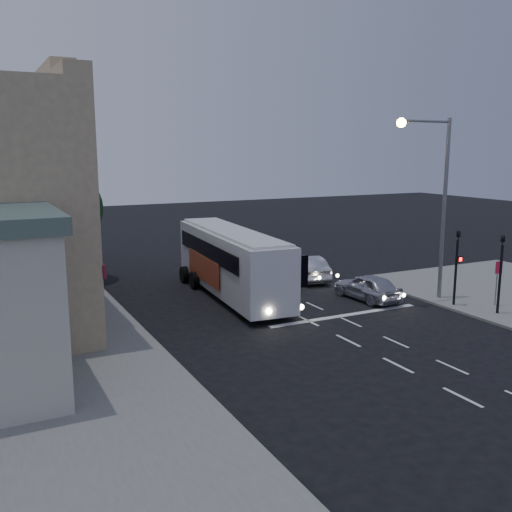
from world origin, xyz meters
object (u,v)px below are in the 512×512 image
street_tree (67,205)px  car_sedan_c (228,242)px  car_sedan_a (307,268)px  car_extra (206,231)px  car_sedan_b (270,255)px  tour_bus (231,260)px  streetlight (435,188)px  car_suv (368,287)px  traffic_signal_main (457,259)px  traffic_signal_side (501,265)px  regulatory_sign (498,276)px

street_tree → car_sedan_c: bearing=20.1°
street_tree → car_sedan_a: bearing=-25.2°
car_extra → street_tree: bearing=51.2°
car_sedan_b → tour_bus: bearing=61.1°
tour_bus → streetlight: (8.56, -5.52, 3.83)m
car_suv → car_sedan_a: size_ratio=0.92×
tour_bus → car_extra: bearing=76.8°
street_tree → traffic_signal_main: bearing=-42.0°
traffic_signal_side → streetlight: streetlight is taller
car_sedan_a → traffic_signal_side: traffic_signal_side is taller
car_suv → car_sedan_b: 10.32m
car_sedan_b → car_sedan_c: size_ratio=0.79×
car_suv → street_tree: bearing=-44.3°
regulatory_sign → street_tree: street_tree is taller
car_sedan_a → streetlight: (3.04, -6.93, 5.01)m
car_extra → traffic_signal_side: size_ratio=1.14×
car_extra → streetlight: size_ratio=0.52×
car_sedan_a → traffic_signal_side: bearing=123.1°
tour_bus → traffic_signal_side: bearing=-38.5°
traffic_signal_main → traffic_signal_side: size_ratio=1.00×
car_extra → traffic_signal_main: 25.26m
car_extra → car_sedan_c: bearing=94.4°
tour_bus → car_sedan_c: bearing=71.2°
tour_bus → regulatory_sign: size_ratio=5.27×
car_sedan_c → streetlight: 18.27m
tour_bus → car_suv: (5.89, -3.92, -1.22)m
traffic_signal_main → traffic_signal_side: (0.70, -1.98, 0.00)m
tour_bus → regulatory_sign: (10.52, -7.95, -0.30)m
car_sedan_b → traffic_signal_side: traffic_signal_side is taller
car_suv → car_sedan_c: car_sedan_c is taller
tour_bus → car_sedan_b: 8.71m
car_sedan_a → tour_bus: bearing=26.4°
tour_bus → car_extra: size_ratio=2.49×
streetlight → street_tree: bearing=140.5°
tour_bus → car_extra: 19.04m
car_sedan_b → streetlight: streetlight is taller
tour_bus → car_sedan_b: (5.78, 6.40, -1.22)m
tour_bus → car_sedan_b: size_ratio=2.47×
regulatory_sign → street_tree: bearing=138.9°
car_sedan_c → traffic_signal_side: traffic_signal_side is taller
tour_bus → car_sedan_b: bearing=52.6°
tour_bus → traffic_signal_main: 11.23m
tour_bus → car_sedan_a: (5.52, 1.42, -1.18)m
car_sedan_a → car_extra: 16.68m
tour_bus → car_sedan_c: tour_bus is taller
traffic_signal_main → car_sedan_c: bearing=101.3°
car_suv → streetlight: 5.93m
car_sedan_a → streetlight: size_ratio=0.49×
streetlight → tour_bus: bearing=147.2°
car_suv → car_extra: car_extra is taller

